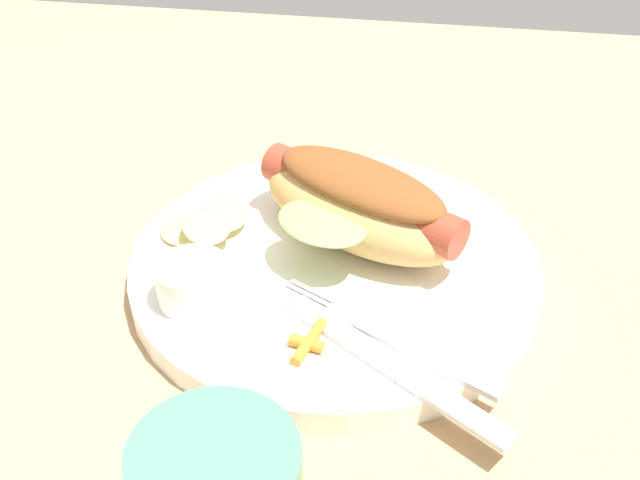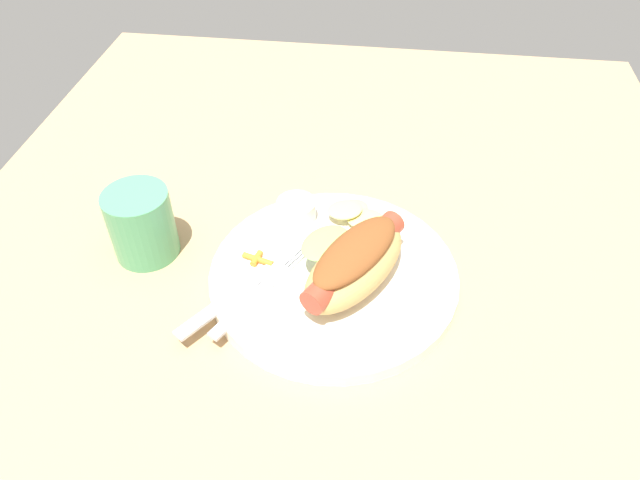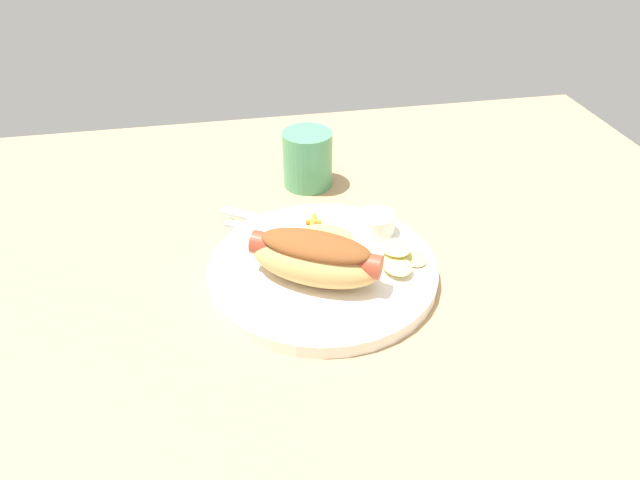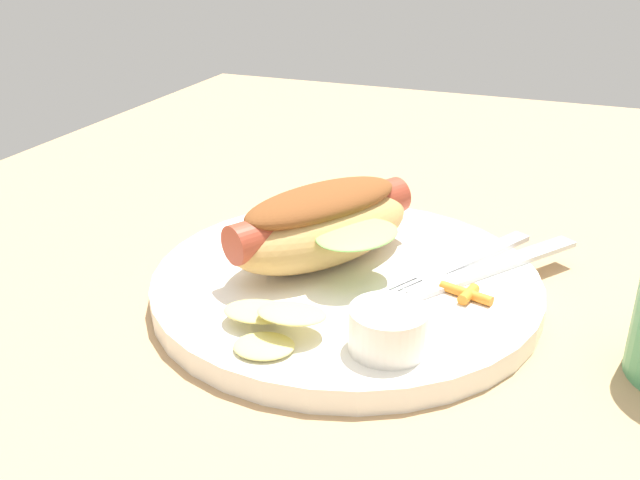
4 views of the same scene
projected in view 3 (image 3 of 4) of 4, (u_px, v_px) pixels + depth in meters
The scene contains 9 objects.
ground_plane at pixel (296, 279), 68.36cm from camera, with size 120.00×90.00×1.80cm, color tan.
plate at pixel (323, 270), 67.08cm from camera, with size 26.22×26.22×1.60cm, color white.
hot_dog at pixel (315, 256), 62.99cm from camera, with size 15.84×13.01×5.48cm.
sauce_ramekin at pixel (377, 223), 71.25cm from camera, with size 4.43×4.43×2.52cm, color white.
fork at pixel (278, 232), 71.53cm from camera, with size 13.38×7.98×0.40cm.
knife at pixel (274, 223), 73.26cm from camera, with size 15.20×1.40×0.36cm, color silver.
chips_pile at pixel (401, 257), 66.31cm from camera, with size 6.45×7.18×1.95cm.
carrot_garnish at pixel (313, 222), 73.09cm from camera, with size 2.07×3.59×0.71cm.
drinking_cup at pixel (308, 159), 82.54cm from camera, with size 7.07×7.07×8.07cm, color #4C9E6B.
Camera 3 is at (7.23, 52.64, 42.44)cm, focal length 32.76 mm.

